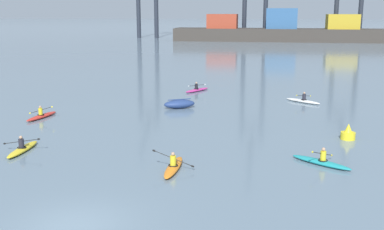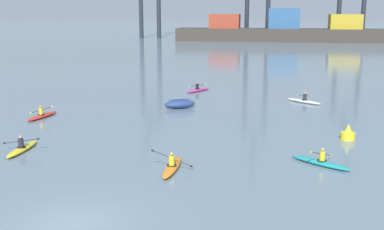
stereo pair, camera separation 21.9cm
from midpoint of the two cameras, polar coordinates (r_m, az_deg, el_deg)
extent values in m
plane|color=slate|center=(18.54, -14.28, -12.97)|extent=(800.00, 800.00, 0.00)
cube|color=#38332D|center=(123.94, 11.07, 9.51)|extent=(54.64, 8.65, 3.21)
cube|color=#993823|center=(124.41, 4.07, 11.30)|extent=(7.65, 6.05, 3.61)
cube|color=#2D5684|center=(123.80, 11.15, 11.43)|extent=(7.65, 6.05, 5.08)
cube|color=#B29323|center=(125.04, 18.15, 10.72)|extent=(7.65, 6.05, 3.61)
ellipsoid|color=navy|center=(38.49, -1.32, 1.34)|extent=(2.81, 2.18, 0.70)
cube|color=navy|center=(38.41, -1.32, 1.90)|extent=(1.75, 0.96, 0.06)
cylinder|color=yellow|center=(30.82, 18.58, -2.44)|extent=(0.90, 0.90, 0.45)
cone|color=yellow|center=(30.70, 18.65, -1.53)|extent=(0.50, 0.50, 0.55)
ellipsoid|color=#C13384|center=(46.53, 0.85, 3.05)|extent=(2.25, 3.23, 0.26)
torus|color=black|center=(46.43, 0.78, 3.20)|extent=(0.67, 0.67, 0.05)
cylinder|color=black|center=(46.40, 0.78, 3.49)|extent=(0.30, 0.30, 0.50)
sphere|color=tan|center=(46.34, 0.78, 3.92)|extent=(0.19, 0.19, 0.19)
cylinder|color=black|center=(46.42, 0.82, 3.62)|extent=(1.80, 1.08, 0.41)
ellipsoid|color=silver|center=(47.10, -0.15, 3.53)|extent=(0.19, 0.13, 0.14)
ellipsoid|color=silver|center=(45.75, 1.82, 3.72)|extent=(0.19, 0.13, 0.14)
ellipsoid|color=yellow|center=(28.54, -19.70, -3.90)|extent=(0.71, 3.42, 0.26)
torus|color=black|center=(28.42, -19.81, -3.68)|extent=(0.51, 0.51, 0.05)
cylinder|color=#23232D|center=(28.36, -19.85, -3.21)|extent=(0.30, 0.30, 0.50)
sphere|color=tan|center=(28.27, -19.90, -2.53)|extent=(0.19, 0.19, 0.19)
cylinder|color=black|center=(28.38, -19.82, -2.99)|extent=(2.08, 0.10, 0.37)
ellipsoid|color=black|center=(28.91, -21.62, -3.21)|extent=(0.20, 0.05, 0.14)
ellipsoid|color=black|center=(27.87, -17.95, -2.77)|extent=(0.20, 0.05, 0.14)
ellipsoid|color=orange|center=(23.86, -2.15, -6.35)|extent=(0.64, 3.41, 0.26)
torus|color=black|center=(23.73, -2.21, -6.10)|extent=(0.50, 0.50, 0.05)
cylinder|color=gold|center=(23.65, -2.22, -5.55)|extent=(0.30, 0.30, 0.50)
sphere|color=tan|center=(23.54, -2.22, -4.74)|extent=(0.19, 0.19, 0.19)
cylinder|color=black|center=(23.67, -2.19, -5.29)|extent=(1.99, 0.06, 0.74)
ellipsoid|color=black|center=(23.79, -4.53, -4.33)|extent=(0.21, 0.04, 0.16)
ellipsoid|color=black|center=(23.59, 0.17, -6.24)|extent=(0.21, 0.04, 0.16)
ellipsoid|color=red|center=(36.83, -17.57, -0.12)|extent=(1.21, 3.45, 0.26)
torus|color=black|center=(36.72, -17.68, 0.06)|extent=(0.57, 0.57, 0.05)
cylinder|color=gold|center=(36.67, -17.70, 0.43)|extent=(0.30, 0.30, 0.50)
sphere|color=tan|center=(36.60, -17.74, 0.96)|extent=(0.19, 0.19, 0.19)
cylinder|color=black|center=(36.69, -17.66, 0.60)|extent=(1.99, 0.40, 0.66)
ellipsoid|color=yellow|center=(37.37, -18.85, 0.23)|extent=(0.21, 0.08, 0.16)
ellipsoid|color=yellow|center=(36.03, -16.43, 0.97)|extent=(0.21, 0.08, 0.16)
ellipsoid|color=silver|center=(41.98, 13.55, 1.64)|extent=(3.06, 2.55, 0.26)
torus|color=black|center=(41.90, 13.67, 1.81)|extent=(0.69, 0.69, 0.05)
cylinder|color=#23232D|center=(41.86, 13.69, 2.13)|extent=(0.30, 0.30, 0.50)
sphere|color=tan|center=(41.80, 13.71, 2.60)|extent=(0.19, 0.19, 0.19)
cylinder|color=black|center=(41.87, 13.64, 2.27)|extent=(1.30, 1.67, 0.35)
ellipsoid|color=yellow|center=(40.99, 12.84, 2.32)|extent=(0.15, 0.18, 0.14)
ellipsoid|color=yellow|center=(42.75, 14.41, 2.23)|extent=(0.15, 0.18, 0.14)
ellipsoid|color=teal|center=(25.45, 15.52, -5.59)|extent=(3.12, 2.46, 0.26)
torus|color=black|center=(25.37, 15.74, -5.33)|extent=(0.68, 0.68, 0.05)
cylinder|color=gold|center=(25.29, 15.77, -4.81)|extent=(0.30, 0.30, 0.50)
sphere|color=tan|center=(25.19, 15.82, -4.06)|extent=(0.19, 0.19, 0.19)
cylinder|color=black|center=(25.29, 15.68, -4.58)|extent=(1.20, 1.66, 0.66)
ellipsoid|color=yellow|center=(24.36, 14.55, -4.40)|extent=(0.15, 0.19, 0.16)
ellipsoid|color=yellow|center=(26.22, 16.74, -4.74)|extent=(0.15, 0.19, 0.16)
camera|label=1|loc=(0.11, -89.81, 0.04)|focal=43.93mm
camera|label=2|loc=(0.11, 90.19, -0.04)|focal=43.93mm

